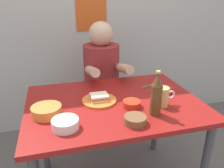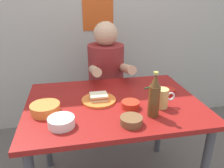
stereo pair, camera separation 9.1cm
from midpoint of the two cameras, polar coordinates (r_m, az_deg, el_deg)
wall_back at (r=2.31m, az=-8.11°, el=20.06°), size 4.40×0.09×2.60m
dining_table at (r=1.47m, az=-1.28°, el=-7.73°), size 1.10×0.80×0.74m
stool at (r=2.16m, az=-3.73°, el=-6.28°), size 0.34×0.34×0.45m
person_seated at (r=1.99m, az=-3.96°, el=4.17°), size 0.33×0.56×0.72m
plate_orange at (r=1.42m, az=-5.15°, el=-4.29°), size 0.22×0.22×0.01m
sandwich at (r=1.41m, az=-5.19°, el=-3.39°), size 0.11×0.09×0.04m
beer_mug at (r=1.37m, az=11.06°, el=-3.22°), size 0.13×0.08×0.12m
beer_bottle at (r=1.24m, az=9.33°, el=-2.92°), size 0.06×0.06×0.26m
condiment_bowl_brown at (r=1.19m, az=3.81°, el=-9.15°), size 0.12×0.12×0.04m
rice_bowl_white at (r=1.18m, az=-14.16°, el=-9.84°), size 0.14×0.14×0.05m
sambal_bowl_red at (r=1.59m, az=12.27°, el=-1.35°), size 0.10×0.10×0.03m
soup_bowl_orange at (r=1.32m, az=-18.44°, el=-6.49°), size 0.17×0.17×0.05m
sauce_bowl_chili at (r=1.35m, az=3.20°, el=-5.11°), size 0.11×0.11×0.04m
spoon at (r=1.68m, az=8.62°, el=-0.26°), size 0.12×0.05×0.01m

